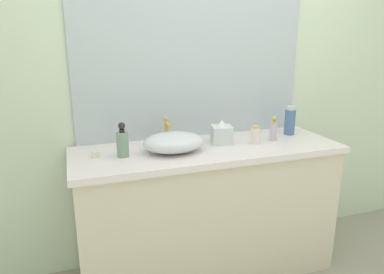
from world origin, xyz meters
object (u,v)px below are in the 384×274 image
sink_basin (174,142)px  spray_can (290,121)px  perfume_bottle (255,135)px  tissue_box (222,134)px  candle_jar (95,154)px  lotion_bottle (274,130)px  soap_dispenser (122,142)px

sink_basin → spray_can: (0.87, 0.12, 0.04)m
perfume_bottle → tissue_box: 0.21m
candle_jar → sink_basin: bearing=-6.5°
lotion_bottle → perfume_bottle: 0.15m
spray_can → lotion_bottle: bearing=-152.0°
lotion_bottle → tissue_box: (-0.35, 0.05, -0.00)m
soap_dispenser → tissue_box: bearing=5.2°
soap_dispenser → candle_jar: bearing=164.9°
lotion_bottle → perfume_bottle: (-0.14, -0.02, -0.01)m
tissue_box → candle_jar: 0.79m
spray_can → tissue_box: size_ratio=1.30×
perfume_bottle → candle_jar: 0.99m
lotion_bottle → candle_jar: 1.13m
soap_dispenser → lotion_bottle: bearing=0.4°
lotion_bottle → tissue_box: lotion_bottle is taller
sink_basin → soap_dispenser: bearing=178.1°
lotion_bottle → sink_basin: bearing=-178.7°
soap_dispenser → lotion_bottle: 0.98m
soap_dispenser → candle_jar: (-0.15, 0.04, -0.07)m
sink_basin → candle_jar: 0.45m
spray_can → candle_jar: 1.32m
soap_dispenser → perfume_bottle: soap_dispenser is taller
soap_dispenser → sink_basin: bearing=-1.9°
lotion_bottle → spray_can: (0.19, 0.10, 0.03)m
soap_dispenser → perfume_bottle: (0.84, -0.01, -0.03)m
tissue_box → candle_jar: tissue_box is taller
perfume_bottle → tissue_box: bearing=161.1°
soap_dispenser → tissue_box: size_ratio=1.30×
sink_basin → perfume_bottle: size_ratio=3.21×
spray_can → candle_jar: (-1.32, -0.07, -0.08)m
soap_dispenser → spray_can: size_ratio=1.00×
soap_dispenser → perfume_bottle: bearing=-0.7°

